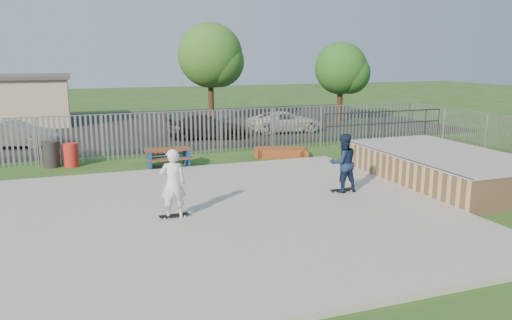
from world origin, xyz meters
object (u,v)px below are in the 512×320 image
object	(u,v)px
funbox	(281,153)
skater_navy	(343,163)
car_dark	(207,127)
car_white	(285,122)
trash_bin_red	(71,155)
car_silver	(13,134)
skater_white	(173,184)
tree_mid	(210,56)
picnic_table	(168,158)
tree_right	(341,69)
trash_bin_grey	(51,154)

from	to	relation	value
funbox	skater_navy	xyz separation A→B (m)	(-0.61, -6.50, 0.89)
car_dark	car_white	distance (m)	4.97
trash_bin_red	car_silver	bearing A→B (deg)	116.18
car_dark	skater_white	bearing A→B (deg)	174.22
skater_white	tree_mid	bearing A→B (deg)	-100.67
tree_mid	car_dark	bearing A→B (deg)	-106.99
picnic_table	funbox	size ratio (longest dim) A/B	0.82
car_white	skater_white	size ratio (longest dim) A/B	2.30
car_white	tree_right	distance (m)	6.74
car_silver	trash_bin_grey	bearing A→B (deg)	-147.20
funbox	skater_navy	size ratio (longest dim) A/B	1.19
skater_white	funbox	bearing A→B (deg)	-123.40
car_dark	tree_mid	distance (m)	7.87
car_silver	car_dark	xyz separation A→B (m)	(9.59, -0.54, -0.04)
car_white	tree_mid	distance (m)	7.61
car_white	skater_navy	bearing A→B (deg)	166.04
tree_right	tree_mid	bearing A→B (deg)	160.28
car_dark	skater_white	world-z (taller)	skater_white
picnic_table	skater_navy	xyz separation A→B (m)	(4.51, -6.17, 0.70)
trash_bin_red	trash_bin_grey	world-z (taller)	trash_bin_grey
trash_bin_grey	car_white	distance (m)	13.69
trash_bin_grey	car_silver	size ratio (longest dim) A/B	0.26
picnic_table	tree_right	world-z (taller)	tree_right
trash_bin_grey	car_silver	distance (m)	5.52
tree_mid	skater_white	xyz separation A→B (m)	(-6.36, -19.81, -3.34)
trash_bin_red	skater_navy	world-z (taller)	skater_navy
trash_bin_red	tree_right	xyz separation A→B (m)	(17.13, 8.51, 3.11)
trash_bin_red	tree_right	bearing A→B (deg)	26.41
tree_right	picnic_table	bearing A→B (deg)	-143.49
funbox	car_white	distance (m)	7.34
trash_bin_grey	car_dark	distance (m)	8.98
funbox	tree_mid	size ratio (longest dim) A/B	0.34
picnic_table	funbox	world-z (taller)	picnic_table
picnic_table	trash_bin_grey	size ratio (longest dim) A/B	1.75
picnic_table	car_silver	world-z (taller)	car_silver
car_silver	tree_right	distance (m)	20.23
tree_mid	tree_right	bearing A→B (deg)	-19.72
tree_mid	tree_right	xyz separation A→B (m)	(8.18, -2.93, -0.85)
car_white	tree_mid	xyz separation A→B (m)	(-2.90, 5.91, 3.81)
trash_bin_red	tree_mid	bearing A→B (deg)	51.95
picnic_table	tree_right	bearing A→B (deg)	38.05
picnic_table	car_dark	world-z (taller)	car_dark
skater_white	skater_navy	bearing A→B (deg)	-165.23
skater_white	car_white	bearing A→B (deg)	-116.54
trash_bin_grey	car_white	world-z (taller)	car_white
picnic_table	car_white	distance (m)	10.77
tree_mid	car_white	bearing A→B (deg)	-63.81
trash_bin_grey	skater_navy	xyz separation A→B (m)	(8.94, -7.82, 0.56)
tree_right	skater_navy	bearing A→B (deg)	-119.01
car_white	skater_navy	xyz separation A→B (m)	(-3.67, -13.16, 0.47)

